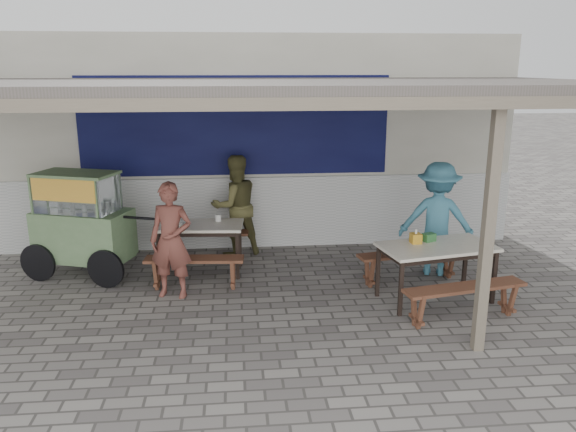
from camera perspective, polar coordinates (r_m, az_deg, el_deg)
The scene contains 17 objects.
ground at distance 6.89m, azimuth -3.09°, elevation -10.68°, with size 60.00×60.00×0.00m, color slate.
back_wall at distance 9.88m, azimuth -4.15°, elevation 7.56°, with size 9.00×1.28×3.50m.
warung_roof at distance 7.12m, azimuth -3.59°, elevation 12.79°, with size 9.00×4.21×2.81m.
table_left at distance 8.33m, azimuth -8.95°, elevation -1.38°, with size 1.30×0.76×0.75m.
bench_left_street at distance 7.84m, azimuth -9.47°, elevation -5.01°, with size 1.37×0.39×0.45m.
bench_left_wall at distance 9.02m, azimuth -8.32°, elevation -2.29°, with size 1.37×0.39×0.45m.
table_right at distance 7.51m, azimuth 14.88°, elevation -3.46°, with size 1.57×1.03×0.75m.
bench_right_street at distance 7.10m, azimuth 17.50°, elevation -7.60°, with size 1.58×0.57×0.45m.
bench_right_wall at distance 8.16m, azimuth 12.31°, elevation -4.29°, with size 1.58×0.57×0.45m.
vendor_cart at distance 8.60m, azimuth -20.26°, elevation -0.45°, with size 1.97×1.18×1.54m.
patron_street_side at distance 7.51m, azimuth -11.79°, elevation -2.45°, with size 0.57×0.37×1.55m, color brown.
patron_wall_side at distance 9.05m, azimuth -5.38°, elevation 1.05°, with size 0.80×0.62×1.64m, color brown.
patron_right_table at distance 8.45m, azimuth 14.91°, elevation -0.29°, with size 1.08×0.62×1.67m, color teal.
tissue_box at distance 7.50m, azimuth 12.85°, elevation -2.23°, with size 0.13×0.13×0.13m, color gold.
donation_box at distance 7.62m, azimuth 14.14°, elevation -2.11°, with size 0.16×0.11×0.11m, color #316F36.
condiment_jar at distance 8.42m, azimuth -7.12°, elevation -0.18°, with size 0.09×0.09×0.10m, color silver.
condiment_bowl at distance 8.33m, azimuth -11.04°, elevation -0.71°, with size 0.18×0.18×0.04m, color white.
Camera 1 is at (-0.23, -6.22, 2.97)m, focal length 35.00 mm.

